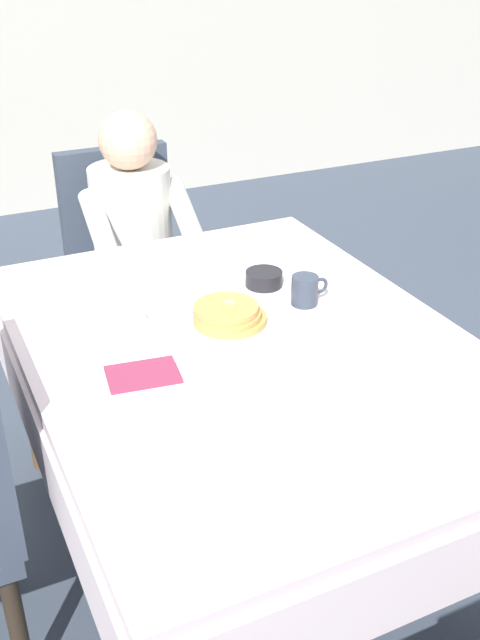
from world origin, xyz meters
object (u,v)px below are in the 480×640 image
chair_diner (126,253)px  syrup_pitcher (137,315)px  dining_table_main (246,370)px  breakfast_stack (228,315)px  spoon_near_edge (276,387)px  bowl_butter (264,279)px  knife_right_of_plate (295,316)px  plate_breakfast (229,325)px  fork_left_of_plate (165,346)px  cup_coffee (305,290)px  diner_person (136,233)px

chair_diner → syrup_pitcher: 1.04m
dining_table_main → chair_diner: 1.18m
breakfast_stack → spoon_near_edge: 0.31m
bowl_butter → knife_right_of_plate: size_ratio=0.55×
plate_breakfast → syrup_pitcher: syrup_pitcher is taller
breakfast_stack → syrup_pitcher: size_ratio=2.48×
bowl_butter → knife_right_of_plate: (-0.01, -0.22, -0.02)m
syrup_pitcher → fork_left_of_plate: bearing=-77.3°
bowl_butter → spoon_near_edge: bowl_butter is taller
knife_right_of_plate → fork_left_of_plate: bearing=95.3°
dining_table_main → bowl_butter: 0.35m
breakfast_stack → bowl_butter: breakfast_stack is taller
cup_coffee → breakfast_stack: bearing=-172.0°
diner_person → spoon_near_edge: diner_person is taller
breakfast_stack → spoon_near_edge: size_ratio=1.32×
dining_table_main → spoon_near_edge: 0.25m
chair_diner → breakfast_stack: bearing=87.6°
plate_breakfast → breakfast_stack: size_ratio=1.41×
fork_left_of_plate → chair_diner: bearing=-11.1°
chair_diner → spoon_near_edge: bearing=87.3°
dining_table_main → fork_left_of_plate: fork_left_of_plate is taller
dining_table_main → cup_coffee: (0.24, 0.12, 0.13)m
syrup_pitcher → spoon_near_edge: syrup_pitcher is taller
dining_table_main → knife_right_of_plate: size_ratio=7.62×
chair_diner → syrup_pitcher: chair_diner is taller
diner_person → cup_coffee: bearing=103.3°
chair_diner → diner_person: (-0.00, -0.16, 0.14)m
bowl_butter → spoon_near_edge: bearing=-114.2°
diner_person → bowl_butter: size_ratio=10.18×
diner_person → syrup_pitcher: 0.87m
diner_person → plate_breakfast: bearing=87.4°
syrup_pitcher → dining_table_main: bearing=-39.4°
plate_breakfast → fork_left_of_plate: 0.19m
bowl_butter → plate_breakfast: bearing=-136.1°
fork_left_of_plate → spoon_near_edge: (0.17, -0.29, 0.00)m
bowl_butter → knife_right_of_plate: bowl_butter is taller
diner_person → dining_table_main: bearing=88.2°
plate_breakfast → cup_coffee: cup_coffee is taller
dining_table_main → chair_diner: chair_diner is taller
chair_diner → knife_right_of_plate: bearing=97.5°
plate_breakfast → breakfast_stack: 0.03m
dining_table_main → plate_breakfast: bearing=98.0°
cup_coffee → dining_table_main: bearing=-154.2°
chair_diner → fork_left_of_plate: size_ratio=5.17×
knife_right_of_plate → spoon_near_edge: 0.36m
diner_person → bowl_butter: 0.76m
bowl_butter → syrup_pitcher: bearing=-168.7°
fork_left_of_plate → spoon_near_edge: bearing=-149.1°
spoon_near_edge → diner_person: bearing=90.3°
plate_breakfast → bowl_butter: bowl_butter is taller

